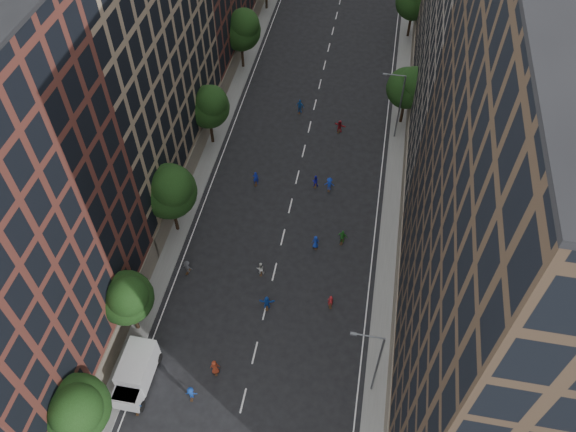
# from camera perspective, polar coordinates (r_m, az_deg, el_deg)

# --- Properties ---
(ground) EXTENTS (240.00, 240.00, 0.00)m
(ground) POSITION_cam_1_polar(r_m,az_deg,el_deg) (67.84, 1.54, 6.34)
(ground) COLOR black
(ground) RESTS_ON ground
(sidewalk_left) EXTENTS (4.00, 105.00, 0.15)m
(sidewalk_left) POSITION_cam_1_polar(r_m,az_deg,el_deg) (75.52, -6.69, 11.31)
(sidewalk_left) COLOR slate
(sidewalk_left) RESTS_ON ground
(sidewalk_right) EXTENTS (4.00, 105.00, 0.15)m
(sidewalk_right) POSITION_cam_1_polar(r_m,az_deg,el_deg) (73.19, 11.95, 9.04)
(sidewalk_right) COLOR slate
(sidewalk_right) RESTS_ON ground
(bldg_left_b) EXTENTS (14.00, 26.00, 34.00)m
(bldg_left_b) POSITION_cam_1_polar(r_m,az_deg,el_deg) (59.02, -18.38, 17.16)
(bldg_left_b) COLOR #937B60
(bldg_left_b) RESTS_ON ground
(bldg_right_a) EXTENTS (14.00, 30.00, 36.00)m
(bldg_right_a) POSITION_cam_1_polar(r_m,az_deg,el_deg) (38.99, 24.20, -3.16)
(bldg_right_a) COLOR #423223
(bldg_right_a) RESTS_ON ground
(bldg_right_b) EXTENTS (14.00, 28.00, 33.00)m
(bldg_right_b) POSITION_cam_1_polar(r_m,az_deg,el_deg) (61.96, 21.04, 17.45)
(bldg_right_b) COLOR #6F665C
(bldg_right_b) RESTS_ON ground
(tree_left_0) EXTENTS (5.20, 5.20, 8.83)m
(tree_left_0) POSITION_cam_1_polar(r_m,az_deg,el_deg) (46.17, -20.76, -17.87)
(tree_left_0) COLOR black
(tree_left_0) RESTS_ON ground
(tree_left_1) EXTENTS (4.80, 4.80, 8.21)m
(tree_left_1) POSITION_cam_1_polar(r_m,az_deg,el_deg) (50.22, -16.08, -7.94)
(tree_left_1) COLOR black
(tree_left_1) RESTS_ON ground
(tree_left_2) EXTENTS (5.60, 5.60, 9.45)m
(tree_left_2) POSITION_cam_1_polar(r_m,az_deg,el_deg) (56.08, -11.92, 2.60)
(tree_left_2) COLOR black
(tree_left_2) RESTS_ON ground
(tree_left_3) EXTENTS (5.00, 5.00, 8.58)m
(tree_left_3) POSITION_cam_1_polar(r_m,az_deg,el_deg) (66.04, -8.02, 11.07)
(tree_left_3) COLOR black
(tree_left_3) RESTS_ON ground
(tree_left_4) EXTENTS (5.40, 5.40, 9.08)m
(tree_left_4) POSITION_cam_1_polar(r_m,az_deg,el_deg) (78.45, -4.73, 18.44)
(tree_left_4) COLOR black
(tree_left_4) RESTS_ON ground
(tree_right_a) EXTENTS (5.00, 5.00, 8.39)m
(tree_right_a) POSITION_cam_1_polar(r_m,az_deg,el_deg) (70.06, 12.19, 12.74)
(tree_right_a) COLOR black
(tree_right_a) RESTS_ON ground
(tree_right_b) EXTENTS (5.20, 5.20, 8.83)m
(tree_right_b) POSITION_cam_1_polar(r_m,az_deg,el_deg) (86.91, 12.83, 20.63)
(tree_right_b) COLOR black
(tree_right_b) RESTS_ON ground
(streetlamp_near) EXTENTS (2.64, 0.22, 9.06)m
(streetlamp_near) POSITION_cam_1_polar(r_m,az_deg,el_deg) (46.37, 8.87, -14.39)
(streetlamp_near) COLOR #595B60
(streetlamp_near) RESTS_ON ground
(streetlamp_far) EXTENTS (2.64, 0.22, 9.06)m
(streetlamp_far) POSITION_cam_1_polar(r_m,az_deg,el_deg) (67.99, 11.16, 11.16)
(streetlamp_far) COLOR #595B60
(streetlamp_far) RESTS_ON ground
(cargo_van) EXTENTS (2.58, 5.49, 2.92)m
(cargo_van) POSITION_cam_1_polar(r_m,az_deg,el_deg) (51.10, -15.21, -15.14)
(cargo_van) COLOR silver
(cargo_van) RESTS_ON ground
(skater_3) EXTENTS (1.06, 0.71, 1.53)m
(skater_3) POSITION_cam_1_polar(r_m,az_deg,el_deg) (50.22, -9.82, -17.32)
(skater_3) COLOR navy
(skater_3) RESTS_ON ground
(skater_4) EXTENTS (1.05, 0.67, 1.67)m
(skater_4) POSITION_cam_1_polar(r_m,az_deg,el_deg) (50.63, -15.22, -18.22)
(skater_4) COLOR #154EB0
(skater_4) RESTS_ON ground
(skater_6) EXTENTS (1.01, 0.83, 1.79)m
(skater_6) POSITION_cam_1_polar(r_m,az_deg,el_deg) (50.77, -7.44, -14.99)
(skater_6) COLOR maroon
(skater_6) RESTS_ON ground
(skater_7) EXTENTS (0.63, 0.50, 1.53)m
(skater_7) POSITION_cam_1_polar(r_m,az_deg,el_deg) (53.88, 4.33, -8.61)
(skater_7) COLOR #AC1C21
(skater_7) RESTS_ON ground
(skater_8) EXTENTS (0.86, 0.74, 1.54)m
(skater_8) POSITION_cam_1_polar(r_m,az_deg,el_deg) (55.86, -2.82, -5.35)
(skater_8) COLOR silver
(skater_8) RESTS_ON ground
(skater_9) EXTENTS (1.09, 0.73, 1.56)m
(skater_9) POSITION_cam_1_polar(r_m,az_deg,el_deg) (56.76, -10.19, -5.14)
(skater_9) COLOR #404045
(skater_9) RESTS_ON ground
(skater_10) EXTENTS (1.13, 0.67, 1.81)m
(skater_10) POSITION_cam_1_polar(r_m,az_deg,el_deg) (58.28, 5.56, -2.14)
(skater_10) COLOR #237523
(skater_10) RESTS_ON ground
(skater_11) EXTENTS (1.56, 0.70, 1.62)m
(skater_11) POSITION_cam_1_polar(r_m,az_deg,el_deg) (53.61, -2.16, -8.80)
(skater_11) COLOR #1545AB
(skater_11) RESTS_ON ground
(skater_12) EXTENTS (0.87, 0.66, 1.59)m
(skater_12) POSITION_cam_1_polar(r_m,az_deg,el_deg) (57.79, 2.82, -2.68)
(skater_12) COLOR #132F9E
(skater_12) RESTS_ON ground
(skater_13) EXTENTS (0.69, 0.48, 1.82)m
(skater_13) POSITION_cam_1_polar(r_m,az_deg,el_deg) (63.69, -3.29, 3.83)
(skater_13) COLOR #122399
(skater_13) RESTS_ON ground
(skater_14) EXTENTS (0.79, 0.65, 1.50)m
(skater_14) POSITION_cam_1_polar(r_m,az_deg,el_deg) (63.57, 2.78, 3.55)
(skater_14) COLOR #1615B0
(skater_14) RESTS_ON ground
(skater_15) EXTENTS (1.14, 0.67, 1.75)m
(skater_15) POSITION_cam_1_polar(r_m,az_deg,el_deg) (63.17, 4.22, 3.23)
(skater_15) COLOR #1432AA
(skater_15) RESTS_ON ground
(skater_16) EXTENTS (1.21, 0.78, 1.91)m
(skater_16) POSITION_cam_1_polar(r_m,az_deg,el_deg) (73.07, 1.24, 11.05)
(skater_16) COLOR #154EAB
(skater_16) RESTS_ON ground
(skater_17) EXTENTS (1.58, 0.94, 1.62)m
(skater_17) POSITION_cam_1_polar(r_m,az_deg,el_deg) (70.59, 5.27, 9.05)
(skater_17) COLOR maroon
(skater_17) RESTS_ON ground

